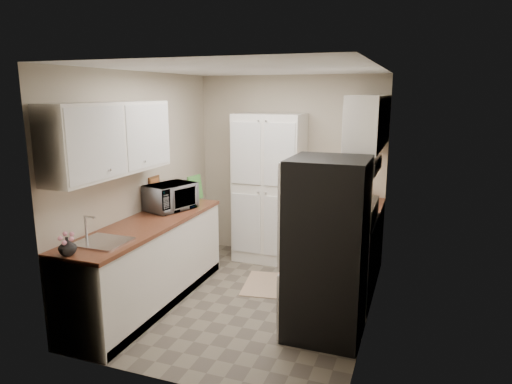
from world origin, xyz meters
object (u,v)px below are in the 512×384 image
electric_range (343,258)px  microwave (171,197)px  wine_bottle (176,193)px  refrigerator (327,249)px  pantry_cabinet (269,188)px  toaster_oven (354,193)px

electric_range → microwave: 2.10m
wine_bottle → refrigerator: bearing=-21.6°
microwave → wine_bottle: bearing=35.1°
electric_range → pantry_cabinet: bearing=141.8°
toaster_oven → refrigerator: bearing=-101.8°
wine_bottle → microwave: bearing=-72.6°
electric_range → toaster_oven: bearing=92.5°
microwave → refrigerator: bearing=-87.6°
electric_range → wine_bottle: size_ratio=4.02×
refrigerator → wine_bottle: 2.21m
refrigerator → electric_range: bearing=87.5°
electric_range → microwave: bearing=-172.4°
pantry_cabinet → microwave: 1.45m
refrigerator → wine_bottle: (-2.05, 0.81, 0.21)m
electric_range → refrigerator: size_ratio=0.66×
pantry_cabinet → refrigerator: (1.14, -1.73, -0.15)m
refrigerator → microwave: bearing=164.7°
microwave → toaster_oven: bearing=-42.3°
pantry_cabinet → electric_range: 1.58m
electric_range → refrigerator: 0.88m
refrigerator → microwave: 2.04m
pantry_cabinet → microwave: bearing=-124.6°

